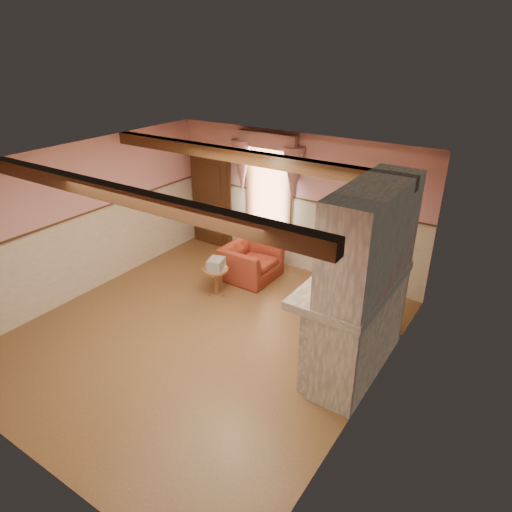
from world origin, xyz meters
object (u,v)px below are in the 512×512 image
Objects in this scene: oil_lamp at (367,258)px; bowl at (347,283)px; armchair at (251,261)px; side_table at (216,281)px; radiator at (259,250)px; mantel_clock at (375,252)px.

bowl is at bearing -90.00° from oil_lamp.
armchair is 3.36m from bowl.
bowl reaches higher than side_table.
oil_lamp is at bearing -50.70° from radiator.
oil_lamp is at bearing -1.36° from side_table.
side_table is at bearing 178.64° from oil_lamp.
mantel_clock reaches higher than radiator.
side_table is 1.96× the size of oil_lamp.
oil_lamp is at bearing -90.00° from mantel_clock.
armchair is at bearing 79.88° from side_table.
bowl is 1.13× the size of oil_lamp.
radiator is 2.50× the size of oil_lamp.
mantel_clock is at bearing -104.01° from armchair.
side_table is 2.29× the size of mantel_clock.
armchair is 3.01m from mantel_clock.
bowl is at bearing -59.93° from radiator.
side_table is at bearing 165.30° from bowl.
bowl is 1.32× the size of mantel_clock.
side_table is 1.55m from radiator.
mantel_clock is at bearing 5.16° from side_table.
radiator reaches higher than side_table.
mantel_clock reaches higher than bowl.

